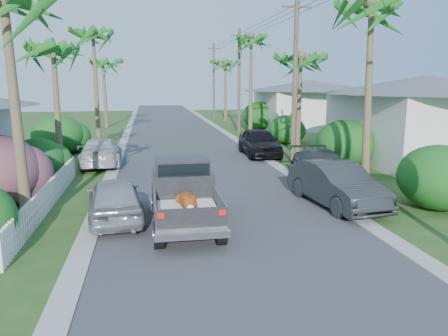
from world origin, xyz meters
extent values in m
plane|color=#264C1C|center=(0.00, 0.00, 0.00)|extent=(120.00, 120.00, 0.00)
cube|color=#38383A|center=(0.00, 25.00, 0.01)|extent=(8.00, 100.00, 0.02)
cube|color=#A5A39E|center=(-4.30, 25.00, 0.03)|extent=(0.60, 100.00, 0.06)
cube|color=#A5A39E|center=(4.30, 25.00, 0.03)|extent=(0.60, 100.00, 0.06)
cylinder|color=black|center=(-2.26, 0.91, 0.38)|extent=(0.28, 0.76, 0.76)
cylinder|color=black|center=(-0.56, 0.91, 0.38)|extent=(0.28, 0.76, 0.76)
cylinder|color=black|center=(-2.26, 4.16, 0.38)|extent=(0.28, 0.76, 0.76)
cylinder|color=black|center=(-0.56, 4.16, 0.38)|extent=(0.28, 0.76, 0.76)
cube|color=slate|center=(-1.41, 1.56, 0.62)|extent=(1.90, 2.40, 0.24)
cube|color=slate|center=(-2.33, 1.56, 1.00)|extent=(0.06, 2.40, 0.55)
cube|color=slate|center=(-0.49, 1.56, 1.00)|extent=(0.06, 2.40, 0.55)
cube|color=black|center=(-1.41, 0.39, 0.98)|extent=(1.92, 0.08, 0.52)
cube|color=silver|center=(-1.41, 0.23, 0.55)|extent=(1.98, 0.18, 0.18)
cube|color=red|center=(-2.21, 0.34, 1.10)|extent=(0.18, 0.05, 0.14)
cube|color=red|center=(-0.61, 0.34, 1.10)|extent=(0.18, 0.05, 0.14)
cube|color=black|center=(-1.41, 3.41, 1.05)|extent=(1.94, 1.65, 1.10)
cube|color=black|center=(-1.41, 3.41, 1.78)|extent=(1.70, 1.35, 0.55)
cube|color=black|center=(-1.41, 2.74, 1.75)|extent=(1.60, 0.05, 0.45)
cube|color=black|center=(-1.41, 4.66, 0.90)|extent=(1.94, 1.20, 0.80)
cube|color=white|center=(-1.41, 1.56, 0.82)|extent=(1.70, 2.10, 0.16)
ellipsoid|color=orange|center=(-1.41, 1.66, 1.12)|extent=(0.48, 1.25, 0.43)
sphere|color=orange|center=(-1.41, 0.91, 1.20)|extent=(0.40, 0.40, 0.40)
ellipsoid|color=white|center=(-1.41, 1.66, 1.02)|extent=(0.32, 0.86, 0.18)
imported|color=#282A2C|center=(4.22, 4.03, 0.79)|extent=(2.25, 4.98, 1.58)
imported|color=#303335|center=(5.00, 7.18, 0.73)|extent=(2.49, 5.18, 1.46)
imported|color=black|center=(4.21, 15.20, 0.84)|extent=(2.04, 4.94, 1.67)
imported|color=#AFB1B6|center=(-3.60, 3.67, 0.72)|extent=(2.14, 4.37, 1.43)
imported|color=silver|center=(-5.00, 13.58, 0.74)|extent=(2.19, 5.14, 1.48)
cone|color=brown|center=(-6.20, 3.00, 3.50)|extent=(0.36, 0.71, 7.01)
cone|color=brown|center=(-6.80, 12.00, 3.10)|extent=(0.36, 0.61, 6.21)
cone|color=brown|center=(-6.00, 22.00, 4.00)|extent=(0.36, 0.36, 8.00)
cone|color=brown|center=(-6.50, 34.00, 3.25)|extent=(0.36, 0.75, 6.51)
cone|color=brown|center=(6.30, 6.00, 3.75)|extent=(0.36, 0.73, 7.51)
cone|color=brown|center=(6.60, 15.00, 3.00)|extent=(0.36, 0.54, 6.01)
cone|color=brown|center=(6.20, 26.00, 4.10)|extent=(0.36, 0.36, 8.20)
cone|color=brown|center=(6.50, 40.00, 3.40)|extent=(0.36, 0.63, 6.81)
ellipsoid|color=#194914|center=(-7.40, 10.00, 1.00)|extent=(2.40, 2.64, 2.00)
ellipsoid|color=#194914|center=(-8.00, 18.00, 1.20)|extent=(3.20, 3.52, 2.40)
ellipsoid|color=#194914|center=(7.60, 3.00, 1.15)|extent=(2.80, 3.08, 2.30)
ellipsoid|color=#194914|center=(7.80, 11.00, 1.25)|extent=(3.00, 3.30, 2.50)
ellipsoid|color=#194914|center=(7.50, 20.00, 1.05)|extent=(2.60, 2.86, 2.10)
ellipsoid|color=#194914|center=(8.00, 30.00, 1.30)|extent=(3.20, 3.52, 2.60)
cube|color=white|center=(-6.00, 5.50, 0.50)|extent=(0.10, 11.00, 1.00)
cube|color=silver|center=(13.00, 12.00, 1.90)|extent=(8.00, 9.00, 3.80)
cone|color=#595B60|center=(13.00, 12.00, 4.30)|extent=(6.48, 6.48, 1.00)
cube|color=silver|center=(13.00, 30.00, 1.80)|extent=(9.00, 8.00, 3.60)
cone|color=#595B60|center=(13.00, 30.00, 4.10)|extent=(6.48, 6.48, 1.00)
cylinder|color=brown|center=(5.60, 13.00, 4.50)|extent=(0.26, 0.26, 9.00)
cube|color=brown|center=(5.60, 13.00, 8.40)|extent=(1.60, 0.10, 0.10)
cylinder|color=brown|center=(5.60, 28.00, 4.50)|extent=(0.26, 0.26, 9.00)
cube|color=brown|center=(5.60, 28.00, 8.40)|extent=(1.60, 0.10, 0.10)
cylinder|color=brown|center=(5.60, 43.00, 4.50)|extent=(0.26, 0.26, 9.00)
cube|color=brown|center=(5.60, 43.00, 8.40)|extent=(1.60, 0.10, 0.10)
camera|label=1|loc=(-2.45, -10.47, 4.46)|focal=35.00mm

